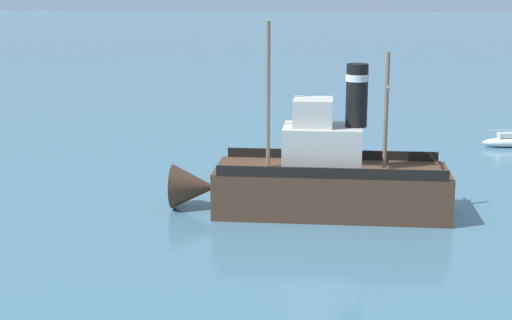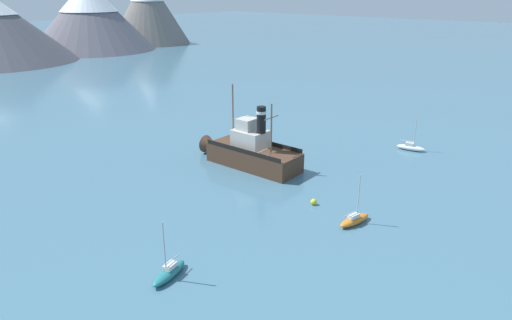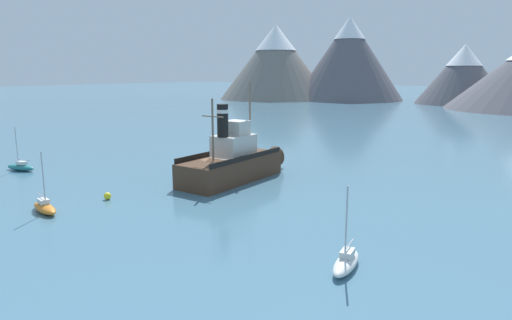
{
  "view_description": "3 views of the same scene",
  "coord_description": "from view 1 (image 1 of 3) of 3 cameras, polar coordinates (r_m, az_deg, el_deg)",
  "views": [
    {
      "loc": [
        -39.29,
        -0.28,
        11.72
      ],
      "look_at": [
        0.58,
        5.7,
        2.63
      ],
      "focal_mm": 55.0,
      "sensor_mm": 36.0,
      "label": 1
    },
    {
      "loc": [
        -38.75,
        -33.82,
        20.67
      ],
      "look_at": [
        -1.02,
        0.11,
        1.61
      ],
      "focal_mm": 32.0,
      "sensor_mm": 36.0,
      "label": 2
    },
    {
      "loc": [
        29.89,
        -32.23,
        10.98
      ],
      "look_at": [
        1.89,
        3.81,
        1.98
      ],
      "focal_mm": 32.0,
      "sensor_mm": 36.0,
      "label": 3
    }
  ],
  "objects": [
    {
      "name": "sailboat_white",
      "position": [
        60.37,
        17.84,
        1.31
      ],
      "size": [
        1.88,
        3.95,
        4.9
      ],
      "color": "white",
      "rests_on": "ground"
    },
    {
      "name": "ground_plane",
      "position": [
        41.0,
        7.8,
        -4.02
      ],
      "size": [
        600.0,
        600.0,
        0.0
      ],
      "primitive_type": "plane",
      "color": "#477289"
    },
    {
      "name": "old_tugboat",
      "position": [
        40.87,
        4.63,
        -1.34
      ],
      "size": [
        4.98,
        14.55,
        9.9
      ],
      "color": "#4C3323",
      "rests_on": "ground"
    }
  ]
}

